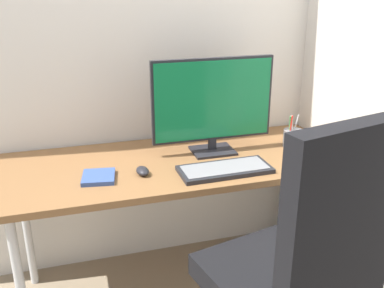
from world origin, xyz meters
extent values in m
plane|color=gray|center=(0.00, 0.00, 0.00)|extent=(8.00, 8.00, 0.00)
cube|color=silver|center=(0.00, 0.35, 1.40)|extent=(3.23, 0.04, 2.80)
cube|color=silver|center=(0.85, -0.23, 1.40)|extent=(0.04, 2.23, 2.80)
cube|color=brown|center=(0.00, 0.00, 0.69)|extent=(1.64, 0.65, 0.03)
cylinder|color=silver|center=(-0.73, -0.23, 0.34)|extent=(0.04, 0.04, 0.68)
cylinder|color=silver|center=(0.73, -0.23, 0.34)|extent=(0.04, 0.04, 0.68)
cylinder|color=silver|center=(-0.73, 0.23, 0.34)|extent=(0.04, 0.04, 0.68)
cylinder|color=silver|center=(0.73, 0.23, 0.34)|extent=(0.04, 0.04, 0.68)
cube|color=black|center=(0.20, -0.67, 0.48)|extent=(0.56, 0.58, 0.09)
cube|color=black|center=(0.26, -0.91, 0.84)|extent=(0.42, 0.16, 0.63)
cube|color=black|center=(0.20, 0.05, 0.72)|extent=(0.21, 0.16, 0.01)
cube|color=black|center=(0.20, 0.06, 0.75)|extent=(0.04, 0.02, 0.06)
cube|color=black|center=(0.20, 0.07, 0.97)|extent=(0.60, 0.02, 0.40)
cube|color=#14723F|center=(0.20, 0.05, 0.97)|extent=(0.57, 0.01, 0.37)
cube|color=black|center=(0.18, -0.18, 0.72)|extent=(0.41, 0.19, 0.02)
cube|color=slate|center=(0.18, -0.18, 0.73)|extent=(0.38, 0.15, 0.00)
ellipsoid|color=black|center=(-0.18, -0.11, 0.73)|extent=(0.06, 0.09, 0.03)
cylinder|color=slate|center=(0.62, 0.01, 0.75)|extent=(0.10, 0.10, 0.09)
cylinder|color=silver|center=(0.61, 0.01, 0.82)|extent=(0.03, 0.01, 0.13)
cylinder|color=silver|center=(0.63, 0.01, 0.82)|extent=(0.03, 0.01, 0.13)
torus|color=orange|center=(0.62, 0.01, 0.76)|extent=(0.03, 0.04, 0.01)
cylinder|color=red|center=(0.60, 0.01, 0.81)|extent=(0.01, 0.02, 0.14)
cylinder|color=#3FAD59|center=(0.60, 0.02, 0.80)|extent=(0.02, 0.02, 0.14)
cube|color=#334C8C|center=(-0.37, -0.10, 0.72)|extent=(0.16, 0.16, 0.02)
camera|label=1|loc=(-0.46, -1.83, 1.51)|focal=40.54mm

